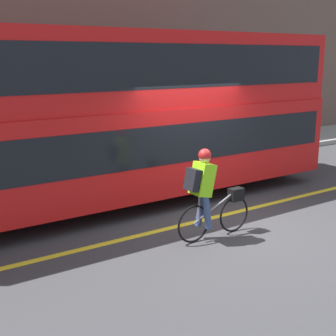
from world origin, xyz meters
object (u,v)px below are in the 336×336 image
cyclist_on_bike (207,191)px  street_sign_post (122,117)px  bus (117,110)px  trash_bin (47,156)px

cyclist_on_bike → street_sign_post: street_sign_post is taller
bus → cyclist_on_bike: (0.24, -2.69, -1.12)m
bus → cyclist_on_bike: 2.92m
cyclist_on_bike → trash_bin: bearing=98.3°
bus → street_sign_post: (1.63, 2.78, -0.55)m
bus → cyclist_on_bike: size_ratio=6.16×
trash_bin → street_sign_post: 2.35m
bus → cyclist_on_bike: bus is taller
trash_bin → street_sign_post: (2.19, -0.01, 0.84)m
cyclist_on_bike → bus: bearing=95.1°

